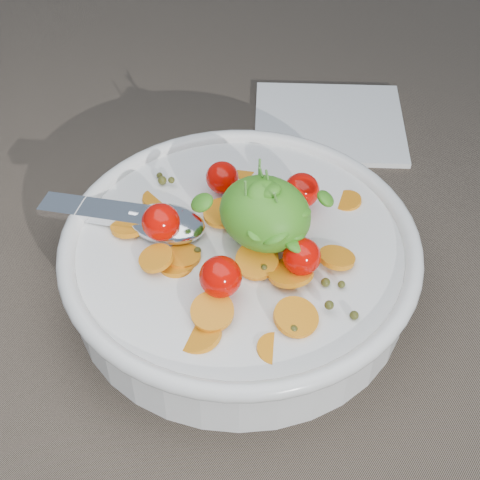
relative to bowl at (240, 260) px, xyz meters
The scene contains 3 objects.
ground 0.05m from the bowl, 137.49° to the left, with size 6.00×6.00×0.00m, color brown.
bowl is the anchor object (origin of this frame).
napkin 0.25m from the bowl, 101.42° to the left, with size 0.15×0.14×0.01m, color white.
Camera 1 is at (0.25, -0.35, 0.47)m, focal length 55.00 mm.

